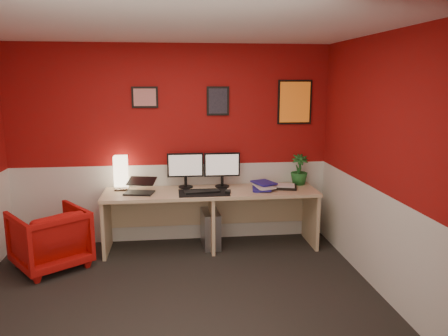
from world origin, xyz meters
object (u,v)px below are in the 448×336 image
Objects in this scene: laptop at (139,185)px; pc_tower at (211,229)px; zen_tray at (282,187)px; potted_plant at (299,170)px; desk at (211,219)px; armchair at (50,238)px; shoji_lamp at (121,174)px; monitor_right at (222,164)px; monitor_left at (185,165)px.

laptop is 1.06m from pc_tower.
potted_plant is at bearing 33.30° from zen_tray.
zen_tray reaches higher than desk.
desk is 3.54× the size of armchair.
zen_tray is 2.79m from armchair.
pc_tower is (1.09, -0.13, -0.70)m from shoji_lamp.
shoji_lamp reaches higher than armchair.
desk is 6.67× the size of potted_plant.
potted_plant is 1.37m from pc_tower.
shoji_lamp is (-1.09, 0.19, 0.56)m from desk.
monitor_right is 0.80m from zen_tray.
laptop is 0.94× the size of zen_tray.
monitor_right is 1.49× the size of potted_plant.
monitor_left is at bearing 177.37° from monitor_right.
laptop is at bearing 162.72° from armchair.
pc_tower is at bearing 95.43° from desk.
desk is 1.30m from potted_plant.
laptop is 0.85× the size of potted_plant.
shoji_lamp reaches higher than pc_tower.
zen_tray is 0.78× the size of pc_tower.
zen_tray is (0.74, -0.15, -0.28)m from monitor_right.
laptop is at bearing -156.66° from monitor_left.
potted_plant is 0.53× the size of armchair.
laptop reaches higher than zen_tray.
potted_plant reaches higher than armchair.
monitor_left is 1.00× the size of monitor_right.
laptop is 1.06m from monitor_right.
laptop is 0.64m from monitor_left.
potted_plant is (2.02, 0.24, 0.08)m from laptop.
shoji_lamp is 0.69× the size of monitor_right.
desk is 7.88× the size of laptop.
shoji_lamp is 0.69× the size of monitor_left.
desk is at bearing -170.26° from potted_plant.
monitor_right is 0.82m from pc_tower.
potted_plant is at bearing 19.67° from laptop.
shoji_lamp is 1.25m from monitor_right.
potted_plant reaches higher than zen_tray.
zen_tray is at bearing -4.59° from shoji_lamp.
monitor_right is (0.46, -0.02, 0.00)m from monitor_left.
monitor_left and monitor_right have the same top height.
shoji_lamp reaches higher than potted_plant.
shoji_lamp is at bearing -178.86° from monitor_left.
laptop is at bearing -173.27° from potted_plant.
zen_tray is 0.48× the size of armchair.
potted_plant is 3.10m from armchair.
shoji_lamp is at bearing 148.35° from laptop.
monitor_right reaches higher than armchair.
armchair is (-1.53, -0.58, -0.69)m from monitor_left.
armchair is (-1.99, -0.56, -0.69)m from monitor_right.
potted_plant is 0.87× the size of pc_tower.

